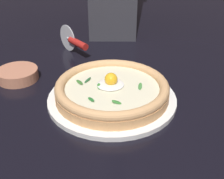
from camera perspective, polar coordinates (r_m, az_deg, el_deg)
ground_plane at (r=0.73m, az=0.78°, el=-4.00°), size 2.40×2.40×0.03m
pizza_plate at (r=0.74m, az=-0.00°, el=-1.74°), size 0.32×0.32×0.01m
pizza at (r=0.73m, az=-0.01°, el=0.07°), size 0.28×0.28×0.06m
side_bowl at (r=0.87m, az=-17.59°, el=2.76°), size 0.11×0.11×0.03m
pizza_cutter at (r=0.99m, az=-7.28°, el=9.14°), size 0.09×0.13×0.09m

